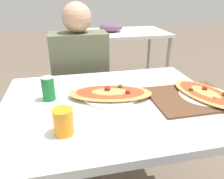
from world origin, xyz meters
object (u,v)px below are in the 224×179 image
dining_table (112,114)px  pizza_main (111,94)px  person_seated (80,69)px  drink_glass (63,122)px  soda_can (48,89)px  pizza_second (205,94)px  chair_far_seated (80,87)px

dining_table → pizza_main: size_ratio=2.34×
person_seated → drink_glass: size_ratio=10.87×
soda_can → pizza_second: bearing=-10.7°
chair_far_seated → pizza_second: (0.61, -0.83, 0.26)m
person_seated → drink_glass: person_seated is taller
pizza_second → dining_table: bearing=172.9°
pizza_main → drink_glass: 0.38m
dining_table → pizza_main: (0.01, 0.05, 0.09)m
pizza_main → pizza_second: pizza_main is taller
drink_glass → person_seated: bearing=81.4°
dining_table → person_seated: (-0.11, 0.66, 0.04)m
dining_table → chair_far_seated: chair_far_seated is taller
person_seated → soda_can: (-0.20, -0.57, 0.10)m
chair_far_seated → drink_glass: size_ratio=8.10×
chair_far_seated → drink_glass: chair_far_seated is taller
chair_far_seated → pizza_second: size_ratio=2.00×
chair_far_seated → person_seated: person_seated is taller
dining_table → drink_glass: 0.36m
person_seated → pizza_main: size_ratio=2.49×
person_seated → chair_far_seated: bearing=-90.0°
drink_glass → pizza_second: (0.74, 0.17, -0.04)m
dining_table → chair_far_seated: 0.80m
chair_far_seated → soda_can: size_ratio=7.09×
chair_far_seated → pizza_second: 1.06m
dining_table → chair_far_seated: bearing=98.2°
drink_glass → pizza_second: drink_glass is taller
person_seated → pizza_main: (0.12, -0.61, 0.06)m
person_seated → soda_can: bearing=70.1°
pizza_second → drink_glass: bearing=-167.3°
soda_can → drink_glass: (0.07, -0.32, -0.01)m
pizza_main → soda_can: size_ratio=3.82×
dining_table → person_seated: bearing=99.6°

